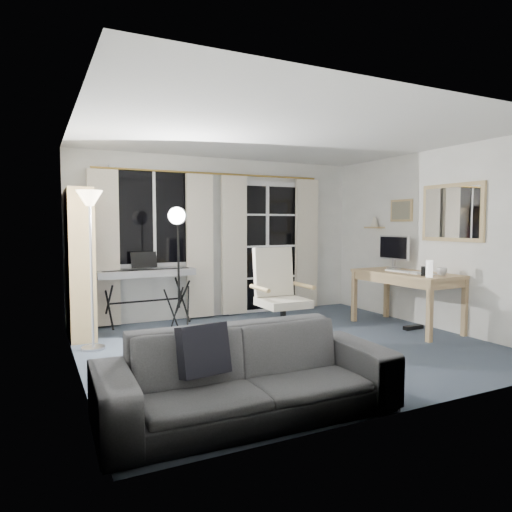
{
  "coord_description": "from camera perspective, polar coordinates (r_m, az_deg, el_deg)",
  "views": [
    {
      "loc": [
        -2.61,
        -4.49,
        1.4
      ],
      "look_at": [
        -0.23,
        0.35,
        1.02
      ],
      "focal_mm": 32.0,
      "sensor_mm": 36.0,
      "label": 1
    }
  ],
  "objects": [
    {
      "name": "bookshelf",
      "position": [
        6.05,
        -21.46,
        -1.33
      ],
      "size": [
        0.3,
        0.85,
        1.83
      ],
      "rotation": [
        0.0,
        0.0,
        -0.01
      ],
      "color": "tan",
      "rests_on": "floor"
    },
    {
      "name": "curtains",
      "position": [
        6.84,
        -4.97,
        1.41
      ],
      "size": [
        3.6,
        0.07,
        2.13
      ],
      "color": "gold",
      "rests_on": "floor"
    },
    {
      "name": "wall_shelf",
      "position": [
        7.31,
        14.58,
        3.92
      ],
      "size": [
        0.16,
        0.3,
        0.18
      ],
      "color": "tan",
      "rests_on": "floor"
    },
    {
      "name": "window",
      "position": [
        6.65,
        -12.66,
        4.75
      ],
      "size": [
        1.2,
        0.08,
        1.4
      ],
      "color": "white",
      "rests_on": "floor"
    },
    {
      "name": "floor",
      "position": [
        5.38,
        3.91,
        -11.22
      ],
      "size": [
        4.5,
        4.0,
        0.02
      ],
      "primitive_type": "cube",
      "color": "#3E485A",
      "rests_on": "ground"
    },
    {
      "name": "monitor",
      "position": [
        6.87,
        16.86,
        0.89
      ],
      "size": [
        0.19,
        0.55,
        0.48
      ],
      "rotation": [
        0.0,
        0.0,
        0.04
      ],
      "color": "silver",
      "rests_on": "desk"
    },
    {
      "name": "keyboard_piano",
      "position": [
        6.38,
        -13.57,
        -2.22
      ],
      "size": [
        1.33,
        0.67,
        0.95
      ],
      "rotation": [
        0.0,
        0.0,
        0.04
      ],
      "color": "black",
      "rests_on": "floor"
    },
    {
      "name": "desk_clutter",
      "position": [
        6.25,
        19.34,
        -3.63
      ],
      "size": [
        0.43,
        0.87,
        0.96
      ],
      "rotation": [
        0.0,
        0.0,
        0.04
      ],
      "color": "white",
      "rests_on": "desk"
    },
    {
      "name": "torchiere_lamp",
      "position": [
        5.36,
        -20.03,
        4.02
      ],
      "size": [
        0.32,
        0.32,
        1.77
      ],
      "rotation": [
        0.0,
        0.0,
        0.13
      ],
      "color": "#B2B2B7",
      "rests_on": "floor"
    },
    {
      "name": "framed_print",
      "position": [
        6.99,
        17.72,
        5.44
      ],
      "size": [
        0.03,
        0.42,
        0.32
      ],
      "color": "tan",
      "rests_on": "floor"
    },
    {
      "name": "sofa",
      "position": [
        3.4,
        -0.96,
        -12.72
      ],
      "size": [
        2.19,
        0.7,
        0.85
      ],
      "rotation": [
        0.0,
        0.0,
        -0.03
      ],
      "color": "#2F2F31",
      "rests_on": "floor"
    },
    {
      "name": "french_door",
      "position": [
        7.29,
        1.28,
        1.04
      ],
      "size": [
        1.32,
        0.09,
        2.11
      ],
      "color": "white",
      "rests_on": "floor"
    },
    {
      "name": "desk",
      "position": [
        6.44,
        18.25,
        -2.75
      ],
      "size": [
        0.77,
        1.45,
        0.76
      ],
      "rotation": [
        0.0,
        0.0,
        0.04
      ],
      "color": "tan",
      "rests_on": "floor"
    },
    {
      "name": "mug",
      "position": [
        6.16,
        22.2,
        -1.68
      ],
      "size": [
        0.13,
        0.1,
        0.12
      ],
      "primitive_type": "imported",
      "rotation": [
        0.0,
        0.0,
        0.04
      ],
      "color": "silver",
      "rests_on": "desk"
    },
    {
      "name": "office_chair",
      "position": [
        5.17,
        2.71,
        -4.15
      ],
      "size": [
        0.75,
        0.79,
        1.14
      ],
      "rotation": [
        0.0,
        0.0,
        -0.01
      ],
      "color": "black",
      "rests_on": "floor"
    },
    {
      "name": "wall_mirror",
      "position": [
        6.36,
        23.31,
        5.01
      ],
      "size": [
        0.04,
        0.94,
        0.74
      ],
      "color": "tan",
      "rests_on": "floor"
    },
    {
      "name": "studio_light",
      "position": [
        5.61,
        -9.77,
        3.1
      ],
      "size": [
        0.38,
        0.38,
        1.65
      ],
      "rotation": [
        0.0,
        0.0,
        -0.42
      ],
      "color": "black",
      "rests_on": "floor"
    }
  ]
}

